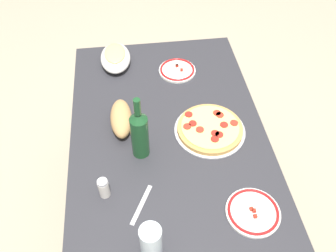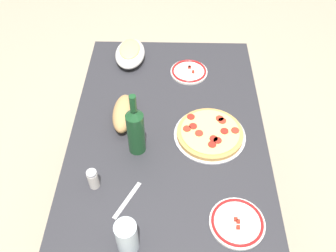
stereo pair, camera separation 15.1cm
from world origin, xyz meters
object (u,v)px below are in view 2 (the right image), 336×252
side_plate_near (189,71)px  spice_shaker (93,179)px  bread_loaf (123,113)px  wine_bottle (136,130)px  side_plate_far (237,222)px  pepperoni_pizza (210,133)px  water_glass (127,237)px  dining_table (168,149)px  baked_pasta_dish (130,53)px

side_plate_near → spice_shaker: 0.76m
bread_loaf → spice_shaker: 0.35m
wine_bottle → side_plate_far: size_ratio=1.52×
pepperoni_pizza → side_plate_near: size_ratio=1.65×
pepperoni_pizza → water_glass: 0.57m
water_glass → spice_shaker: water_glass is taller
dining_table → wine_bottle: (-0.10, 0.12, 0.25)m
wine_bottle → side_plate_far: bearing=-130.9°
water_glass → bread_loaf: bearing=7.4°
spice_shaker → side_plate_far: bearing=-105.5°
baked_pasta_dish → pepperoni_pizza: bearing=-143.2°
dining_table → wine_bottle: size_ratio=4.32×
bread_loaf → spice_shaker: (-0.34, 0.08, 0.00)m
bread_loaf → water_glass: bearing=-172.6°
water_glass → bread_loaf: (0.57, 0.07, -0.03)m
dining_table → side_plate_far: side_plate_far is taller
baked_pasta_dish → wine_bottle: size_ratio=0.81×
side_plate_near → water_glass: bearing=166.4°
water_glass → pepperoni_pizza: bearing=-31.4°
side_plate_near → dining_table: bearing=166.0°
baked_pasta_dish → side_plate_far: bearing=-153.4°
pepperoni_pizza → spice_shaker: 0.52m
side_plate_near → wine_bottle: bearing=155.8°
water_glass → baked_pasta_dish: bearing=4.9°
wine_bottle → spice_shaker: wine_bottle is taller
bread_loaf → pepperoni_pizza: bearing=-102.6°
dining_table → wine_bottle: 0.29m
bread_loaf → dining_table: bearing=-106.9°
baked_pasta_dish → side_plate_far: baked_pasta_dish is taller
bread_loaf → wine_bottle: bearing=-155.9°
dining_table → pepperoni_pizza: pepperoni_pizza is taller
pepperoni_pizza → spice_shaker: (-0.26, 0.45, 0.03)m
side_plate_far → bread_loaf: bread_loaf is taller
baked_pasta_dish → side_plate_far: 1.02m
dining_table → spice_shaker: (-0.28, 0.27, 0.17)m
wine_bottle → bread_loaf: size_ratio=1.37×
side_plate_near → spice_shaker: bearing=151.1°
pepperoni_pizza → water_glass: bearing=148.6°
dining_table → side_plate_far: size_ratio=6.55×
side_plate_near → bread_loaf: (-0.33, 0.29, 0.03)m
water_glass → side_plate_far: 0.39m
wine_bottle → side_plate_near: wine_bottle is taller
water_glass → bread_loaf: 0.58m
water_glass → wine_bottle: bearing=0.3°
dining_table → baked_pasta_dish: bearing=22.9°
water_glass → bread_loaf: water_glass is taller
wine_bottle → bread_loaf: (0.16, 0.07, -0.08)m
wine_bottle → spice_shaker: 0.24m
bread_loaf → side_plate_near: bearing=-41.7°
baked_pasta_dish → water_glass: 1.01m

